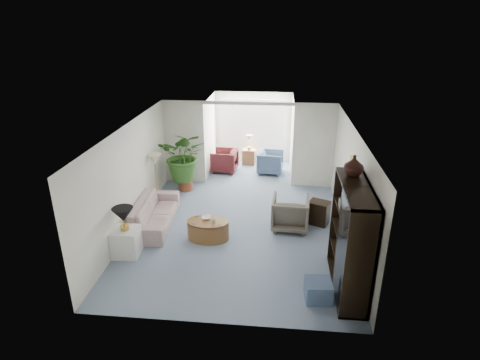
# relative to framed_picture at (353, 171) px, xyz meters

# --- Properties ---
(floor) EXTENTS (6.00, 6.00, 0.00)m
(floor) POSITION_rel_framed_picture_xyz_m (-2.46, 0.10, -1.70)
(floor) COLOR gray
(floor) RESTS_ON ground
(sunroom_floor) EXTENTS (2.60, 2.60, 0.00)m
(sunroom_floor) POSITION_rel_framed_picture_xyz_m (-2.46, 4.20, -1.70)
(sunroom_floor) COLOR gray
(sunroom_floor) RESTS_ON ground
(back_pier_left) EXTENTS (1.20, 0.12, 2.50)m
(back_pier_left) POSITION_rel_framed_picture_xyz_m (-4.36, 3.10, -0.45)
(back_pier_left) COLOR white
(back_pier_left) RESTS_ON ground
(back_pier_right) EXTENTS (1.20, 0.12, 2.50)m
(back_pier_right) POSITION_rel_framed_picture_xyz_m (-0.56, 3.10, -0.45)
(back_pier_right) COLOR white
(back_pier_right) RESTS_ON ground
(back_header) EXTENTS (2.60, 0.12, 0.10)m
(back_header) POSITION_rel_framed_picture_xyz_m (-2.46, 3.10, 0.75)
(back_header) COLOR white
(back_header) RESTS_ON back_pier_left
(window_pane) EXTENTS (2.20, 0.02, 1.50)m
(window_pane) POSITION_rel_framed_picture_xyz_m (-2.46, 5.28, -0.30)
(window_pane) COLOR white
(window_blinds) EXTENTS (2.20, 0.02, 1.50)m
(window_blinds) POSITION_rel_framed_picture_xyz_m (-2.46, 5.25, -0.30)
(window_blinds) COLOR white
(framed_picture) EXTENTS (0.04, 0.50, 0.40)m
(framed_picture) POSITION_rel_framed_picture_xyz_m (0.00, 0.00, 0.00)
(framed_picture) COLOR beige
(sofa) EXTENTS (0.98, 2.20, 0.63)m
(sofa) POSITION_rel_framed_picture_xyz_m (-4.50, 0.32, -1.39)
(sofa) COLOR beige
(sofa) RESTS_ON ground
(end_table) EXTENTS (0.57, 0.57, 0.59)m
(end_table) POSITION_rel_framed_picture_xyz_m (-4.70, -1.03, -1.40)
(end_table) COLOR white
(end_table) RESTS_ON ground
(table_lamp) EXTENTS (0.44, 0.44, 0.30)m
(table_lamp) POSITION_rel_framed_picture_xyz_m (-4.70, -1.03, -0.76)
(table_lamp) COLOR black
(table_lamp) RESTS_ON end_table
(floor_lamp) EXTENTS (0.36, 0.36, 0.28)m
(floor_lamp) POSITION_rel_framed_picture_xyz_m (-4.79, 1.52, -0.45)
(floor_lamp) COLOR beige
(floor_lamp) RESTS_ON ground
(coffee_table) EXTENTS (1.11, 1.11, 0.45)m
(coffee_table) POSITION_rel_framed_picture_xyz_m (-3.10, -0.21, -1.47)
(coffee_table) COLOR brown
(coffee_table) RESTS_ON ground
(coffee_bowl) EXTENTS (0.25, 0.25, 0.05)m
(coffee_bowl) POSITION_rel_framed_picture_xyz_m (-3.15, -0.11, -1.22)
(coffee_bowl) COLOR white
(coffee_bowl) RESTS_ON coffee_table
(coffee_cup) EXTENTS (0.12, 0.12, 0.10)m
(coffee_cup) POSITION_rel_framed_picture_xyz_m (-2.95, -0.31, -1.20)
(coffee_cup) COLOR beige
(coffee_cup) RESTS_ON coffee_table
(wingback_chair) EXTENTS (0.90, 0.92, 0.79)m
(wingback_chair) POSITION_rel_framed_picture_xyz_m (-1.24, 0.48, -1.30)
(wingback_chair) COLOR #696353
(wingback_chair) RESTS_ON ground
(side_table_dark) EXTENTS (0.59, 0.54, 0.58)m
(side_table_dark) POSITION_rel_framed_picture_xyz_m (-0.54, 0.78, -1.41)
(side_table_dark) COLOR black
(side_table_dark) RESTS_ON ground
(entertainment_cabinet) EXTENTS (0.49, 1.84, 2.05)m
(entertainment_cabinet) POSITION_rel_framed_picture_xyz_m (-0.23, -1.68, -0.68)
(entertainment_cabinet) COLOR black
(entertainment_cabinet) RESTS_ON ground
(cabinet_urn) EXTENTS (0.37, 0.37, 0.38)m
(cabinet_urn) POSITION_rel_framed_picture_xyz_m (-0.23, -1.18, 0.54)
(cabinet_urn) COLOR black
(cabinet_urn) RESTS_ON entertainment_cabinet
(ottoman) EXTENTS (0.49, 0.49, 0.37)m
(ottoman) POSITION_rel_framed_picture_xyz_m (-0.78, -2.10, -1.52)
(ottoman) COLOR slate
(ottoman) RESTS_ON ground
(plant_pot) EXTENTS (0.40, 0.40, 0.32)m
(plant_pot) POSITION_rel_framed_picture_xyz_m (-4.23, 2.47, -1.54)
(plant_pot) COLOR brown
(plant_pot) RESTS_ON ground
(house_plant) EXTENTS (1.33, 1.15, 1.48)m
(house_plant) POSITION_rel_framed_picture_xyz_m (-4.23, 2.47, -0.64)
(house_plant) COLOR #326121
(house_plant) RESTS_ON plant_pot
(sunroom_chair_blue) EXTENTS (0.87, 0.85, 0.73)m
(sunroom_chair_blue) POSITION_rel_framed_picture_xyz_m (-1.81, 4.09, -1.34)
(sunroom_chair_blue) COLOR slate
(sunroom_chair_blue) RESTS_ON ground
(sunroom_chair_maroon) EXTENTS (0.87, 0.85, 0.73)m
(sunroom_chair_maroon) POSITION_rel_framed_picture_xyz_m (-3.31, 4.09, -1.34)
(sunroom_chair_maroon) COLOR maroon
(sunroom_chair_maroon) RESTS_ON ground
(sunroom_table) EXTENTS (0.46, 0.37, 0.52)m
(sunroom_table) POSITION_rel_framed_picture_xyz_m (-2.56, 4.84, -1.44)
(sunroom_table) COLOR brown
(sunroom_table) RESTS_ON ground
(shelf_clutter) EXTENTS (0.30, 0.87, 1.06)m
(shelf_clutter) POSITION_rel_framed_picture_xyz_m (-0.28, -1.59, -0.61)
(shelf_clutter) COLOR #322F2D
(shelf_clutter) RESTS_ON entertainment_cabinet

